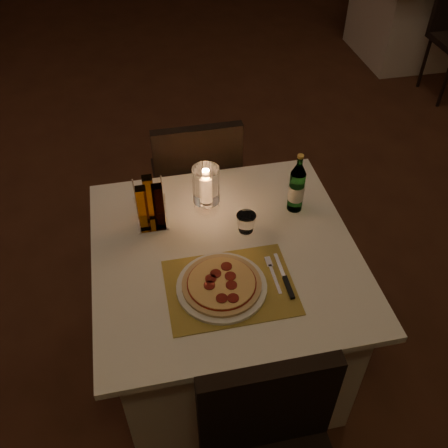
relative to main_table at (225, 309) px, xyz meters
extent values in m
cube|color=#4A2718|center=(-0.17, 0.71, -0.38)|extent=(8.00, 10.00, 0.02)
cube|color=white|center=(0.00, 0.00, -0.02)|extent=(0.88, 0.88, 0.71)
cube|color=white|center=(0.00, 0.00, 0.35)|extent=(1.00, 1.00, 0.03)
cube|color=black|center=(0.00, -0.61, 0.32)|extent=(0.42, 0.05, 0.42)
cube|color=black|center=(0.00, 0.80, 0.09)|extent=(0.42, 0.42, 0.05)
cube|color=black|center=(0.00, 0.61, 0.32)|extent=(0.42, 0.05, 0.42)
cylinder|color=black|center=(0.17, 0.97, -0.15)|extent=(0.03, 0.03, 0.44)
cylinder|color=black|center=(-0.17, 0.97, -0.15)|extent=(0.03, 0.03, 0.44)
cylinder|color=black|center=(0.17, 0.63, -0.15)|extent=(0.03, 0.03, 0.44)
cylinder|color=black|center=(-0.17, 0.63, -0.15)|extent=(0.03, 0.03, 0.44)
cube|color=#AA8F3B|center=(-0.02, -0.18, 0.37)|extent=(0.45, 0.34, 0.00)
cylinder|color=white|center=(-0.05, -0.18, 0.38)|extent=(0.32, 0.32, 0.01)
cylinder|color=#D8B77F|center=(-0.05, -0.18, 0.39)|extent=(0.28, 0.28, 0.01)
cylinder|color=maroon|center=(-0.05, -0.18, 0.40)|extent=(0.24, 0.24, 0.00)
cylinder|color=#EACC7F|center=(-0.05, -0.18, 0.40)|extent=(0.24, 0.24, 0.00)
cylinder|color=maroon|center=(-0.01, -0.16, 0.40)|extent=(0.04, 0.04, 0.00)
cylinder|color=maroon|center=(-0.02, -0.11, 0.40)|extent=(0.04, 0.04, 0.00)
cylinder|color=maroon|center=(-0.06, -0.14, 0.40)|extent=(0.04, 0.04, 0.00)
cylinder|color=maroon|center=(-0.09, -0.16, 0.40)|extent=(0.04, 0.04, 0.00)
cylinder|color=maroon|center=(-0.09, -0.19, 0.40)|extent=(0.04, 0.04, 0.00)
cylinder|color=maroon|center=(-0.06, -0.25, 0.40)|extent=(0.04, 0.04, 0.00)
cylinder|color=maroon|center=(-0.03, -0.26, 0.40)|extent=(0.04, 0.04, 0.00)
cylinder|color=maroon|center=(-0.02, -0.20, 0.40)|extent=(0.04, 0.04, 0.00)
cube|color=silver|center=(0.14, -0.18, 0.37)|extent=(0.01, 0.14, 0.00)
cube|color=silver|center=(0.14, -0.09, 0.37)|extent=(0.02, 0.05, 0.00)
cube|color=black|center=(0.18, -0.23, 0.38)|extent=(0.02, 0.10, 0.01)
cube|color=silver|center=(0.18, -0.12, 0.37)|extent=(0.01, 0.12, 0.00)
cylinder|color=#5EAF64|center=(0.33, 0.18, 0.46)|extent=(0.06, 0.06, 0.18)
cylinder|color=#5EAF64|center=(0.33, 0.18, 0.61)|extent=(0.02, 0.02, 0.03)
cylinder|color=gold|center=(0.33, 0.18, 0.63)|extent=(0.03, 0.03, 0.01)
cylinder|color=silver|center=(0.33, 0.18, 0.45)|extent=(0.06, 0.06, 0.07)
cylinder|color=white|center=(-0.03, 0.24, 0.37)|extent=(0.10, 0.10, 0.01)
cylinder|color=white|center=(-0.03, 0.24, 0.40)|extent=(0.02, 0.02, 0.04)
cylinder|color=white|center=(-0.03, 0.24, 0.50)|extent=(0.11, 0.11, 0.16)
cylinder|color=white|center=(-0.03, 0.24, 0.48)|extent=(0.03, 0.03, 0.12)
ellipsoid|color=orange|center=(-0.03, 0.24, 0.55)|extent=(0.02, 0.02, 0.03)
cube|color=white|center=(-0.25, 0.21, 0.37)|extent=(0.12, 0.12, 0.01)
cylinder|color=white|center=(-0.31, 0.16, 0.46)|extent=(0.01, 0.01, 0.18)
cylinder|color=white|center=(-0.20, 0.16, 0.46)|extent=(0.01, 0.01, 0.18)
cylinder|color=white|center=(-0.31, 0.27, 0.46)|extent=(0.01, 0.01, 0.18)
cylinder|color=white|center=(-0.20, 0.27, 0.46)|extent=(0.01, 0.01, 0.18)
cube|color=#BF8C33|center=(-0.28, 0.18, 0.47)|extent=(0.04, 0.04, 0.20)
cube|color=#3F1E14|center=(-0.22, 0.18, 0.47)|extent=(0.04, 0.04, 0.20)
cube|color=#BF8C33|center=(-0.25, 0.24, 0.47)|extent=(0.04, 0.04, 0.20)
cube|color=white|center=(2.37, 2.92, -0.02)|extent=(0.88, 0.88, 0.71)
cylinder|color=black|center=(2.20, 1.95, -0.15)|extent=(0.03, 0.03, 0.44)
cylinder|color=black|center=(2.20, 2.29, -0.15)|extent=(0.03, 0.03, 0.44)
cylinder|color=black|center=(2.54, 3.55, -0.15)|extent=(0.03, 0.03, 0.44)
cylinder|color=black|center=(2.20, 3.55, -0.15)|extent=(0.03, 0.03, 0.44)
camera|label=1|loc=(-0.27, -1.28, 1.74)|focal=40.00mm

